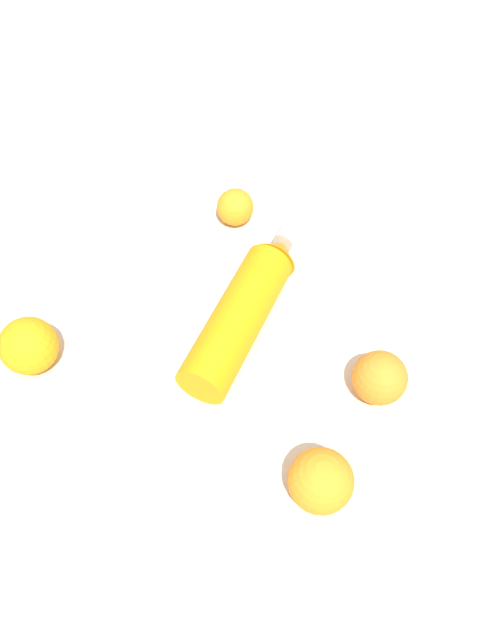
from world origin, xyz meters
TOP-DOWN VIEW (x-y plane):
  - ground_plane at (0.00, 0.00)m, footprint 2.40×2.40m
  - water_bottle at (0.01, -0.02)m, footprint 0.27×0.24m
  - orange_0 at (0.03, 0.29)m, footprint 0.08×0.08m
  - orange_1 at (-0.27, -0.03)m, footprint 0.08×0.08m
  - orange_2 at (0.21, -0.06)m, footprint 0.06×0.06m
  - orange_3 at (-0.16, -0.16)m, footprint 0.08×0.08m
  - folded_napkin at (0.37, -0.11)m, footprint 0.20×0.22m

SIDE VIEW (x-z plane):
  - ground_plane at x=0.00m, z-range 0.00..0.00m
  - folded_napkin at x=0.37m, z-range 0.00..0.01m
  - orange_2 at x=0.21m, z-range 0.00..0.06m
  - water_bottle at x=0.01m, z-range 0.00..0.07m
  - orange_3 at x=-0.16m, z-range 0.00..0.08m
  - orange_1 at x=-0.27m, z-range 0.00..0.08m
  - orange_0 at x=0.03m, z-range 0.00..0.08m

